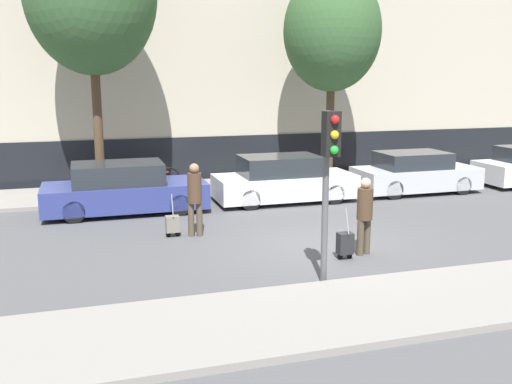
# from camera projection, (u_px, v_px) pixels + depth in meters

# --- Properties ---
(ground_plane) EXTENTS (80.00, 80.00, 0.00)m
(ground_plane) POSITION_uv_depth(u_px,v_px,m) (320.00, 245.00, 13.16)
(ground_plane) COLOR #4C4C4F
(sidewalk_near) EXTENTS (28.00, 2.50, 0.12)m
(sidewalk_near) POSITION_uv_depth(u_px,v_px,m) (407.00, 303.00, 9.64)
(sidewalk_near) COLOR gray
(sidewalk_near) RESTS_ON ground_plane
(sidewalk_far) EXTENTS (28.00, 3.00, 0.12)m
(sidewalk_far) POSITION_uv_depth(u_px,v_px,m) (240.00, 187.00, 19.71)
(sidewalk_far) COLOR gray
(sidewalk_far) RESTS_ON ground_plane
(building_facade) EXTENTS (28.00, 2.19, 11.44)m
(building_facade) POSITION_uv_depth(u_px,v_px,m) (216.00, 25.00, 21.64)
(building_facade) COLOR #B7AD99
(building_facade) RESTS_ON ground_plane
(parked_car_0) EXTENTS (4.53, 1.86, 1.43)m
(parked_car_0) POSITION_uv_depth(u_px,v_px,m) (123.00, 189.00, 16.15)
(parked_car_0) COLOR navy
(parked_car_0) RESTS_ON ground_plane
(parked_car_1) EXTENTS (4.30, 1.75, 1.43)m
(parked_car_1) POSITION_uv_depth(u_px,v_px,m) (283.00, 180.00, 17.54)
(parked_car_1) COLOR silver
(parked_car_1) RESTS_ON ground_plane
(parked_car_2) EXTENTS (4.07, 1.74, 1.36)m
(parked_car_2) POSITION_uv_depth(u_px,v_px,m) (415.00, 173.00, 18.94)
(parked_car_2) COLOR #B7BABF
(parked_car_2) RESTS_ON ground_plane
(pedestrian_left) EXTENTS (0.35, 0.34, 1.79)m
(pedestrian_left) POSITION_uv_depth(u_px,v_px,m) (195.00, 195.00, 13.68)
(pedestrian_left) COLOR #4C4233
(pedestrian_left) RESTS_ON ground_plane
(trolley_left) EXTENTS (0.34, 0.29, 1.05)m
(trolley_left) POSITION_uv_depth(u_px,v_px,m) (173.00, 224.00, 13.76)
(trolley_left) COLOR slate
(trolley_left) RESTS_ON ground_plane
(pedestrian_right) EXTENTS (0.34, 0.34, 1.70)m
(pedestrian_right) POSITION_uv_depth(u_px,v_px,m) (365.00, 211.00, 12.26)
(pedestrian_right) COLOR #4C4233
(pedestrian_right) RESTS_ON ground_plane
(trolley_right) EXTENTS (0.34, 0.29, 1.11)m
(trolley_right) POSITION_uv_depth(u_px,v_px,m) (345.00, 243.00, 12.07)
(trolley_right) COLOR #262628
(trolley_right) RESTS_ON ground_plane
(traffic_light) EXTENTS (0.28, 0.47, 3.22)m
(traffic_light) POSITION_uv_depth(u_px,v_px,m) (329.00, 162.00, 10.23)
(traffic_light) COLOR #515154
(traffic_light) RESTS_ON ground_plane
(parked_bicycle) EXTENTS (1.77, 0.06, 0.96)m
(parked_bicycle) POSITION_uv_depth(u_px,v_px,m) (154.00, 178.00, 18.89)
(parked_bicycle) COLOR black
(parked_bicycle) RESTS_ON sidewalk_far
(bare_tree_down_street) EXTENTS (3.30, 3.30, 7.20)m
(bare_tree_down_street) POSITION_uv_depth(u_px,v_px,m) (332.00, 32.00, 19.23)
(bare_tree_down_street) COLOR #4C3826
(bare_tree_down_street) RESTS_ON sidewalk_far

